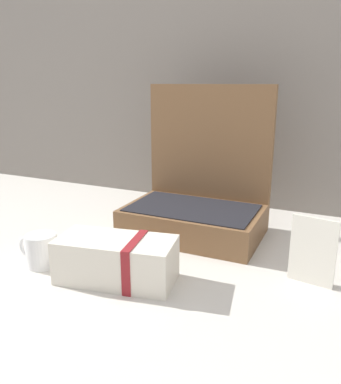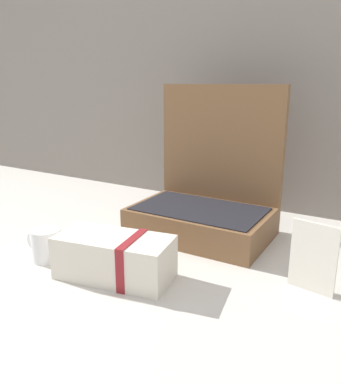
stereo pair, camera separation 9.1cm
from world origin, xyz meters
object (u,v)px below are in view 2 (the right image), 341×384
at_px(cream_toiletry_bag, 116,257).
at_px(coffee_mug, 46,244).
at_px(open_suitcase, 206,200).
at_px(info_card_left, 313,258).

bearing_deg(cream_toiletry_bag, coffee_mug, -175.95).
xyz_separation_m(cream_toiletry_bag, coffee_mug, (-0.21, -0.02, -0.01)).
distance_m(open_suitcase, info_card_left, 0.40).
height_order(open_suitcase, cream_toiletry_bag, open_suitcase).
bearing_deg(open_suitcase, cream_toiletry_bag, -98.94).
distance_m(cream_toiletry_bag, coffee_mug, 0.21).
xyz_separation_m(coffee_mug, info_card_left, (0.62, 0.18, 0.04)).
height_order(coffee_mug, info_card_left, info_card_left).
xyz_separation_m(open_suitcase, coffee_mug, (-0.27, -0.38, -0.06)).
height_order(open_suitcase, coffee_mug, open_suitcase).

